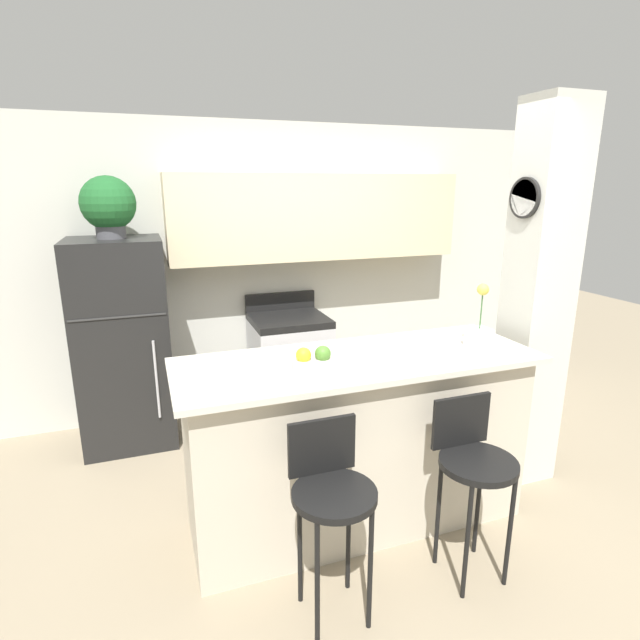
{
  "coord_description": "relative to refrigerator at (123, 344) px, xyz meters",
  "views": [
    {
      "loc": [
        -1.12,
        -2.46,
        2.02
      ],
      "look_at": [
        0.0,
        0.67,
        1.12
      ],
      "focal_mm": 28.0,
      "sensor_mm": 36.0,
      "label": 1
    }
  ],
  "objects": [
    {
      "name": "ground_plane",
      "position": [
        1.32,
        -1.56,
        -0.82
      ],
      "size": [
        14.0,
        14.0,
        0.0
      ],
      "primitive_type": "plane",
      "color": "gray"
    },
    {
      "name": "bar_stool_left",
      "position": [
        0.93,
        -2.14,
        -0.17
      ],
      "size": [
        0.4,
        0.4,
        0.96
      ],
      "color": "black",
      "rests_on": "ground_plane"
    },
    {
      "name": "potted_plant_on_fridge",
      "position": [
        -0.0,
        0.0,
        1.06
      ],
      "size": [
        0.39,
        0.39,
        0.45
      ],
      "color": "#4C4C51",
      "rests_on": "refrigerator"
    },
    {
      "name": "trash_bin",
      "position": [
        0.56,
        -0.22,
        -0.63
      ],
      "size": [
        0.28,
        0.28,
        0.38
      ],
      "color": "#59595B",
      "rests_on": "ground_plane"
    },
    {
      "name": "bar_stool_right",
      "position": [
        1.71,
        -2.14,
        -0.17
      ],
      "size": [
        0.4,
        0.4,
        0.96
      ],
      "color": "black",
      "rests_on": "ground_plane"
    },
    {
      "name": "stove_range",
      "position": [
        1.36,
        0.03,
        -0.36
      ],
      "size": [
        0.65,
        0.6,
        1.07
      ],
      "color": "silver",
      "rests_on": "ground_plane"
    },
    {
      "name": "pillar_right",
      "position": [
        2.65,
        -1.46,
        0.46
      ],
      "size": [
        0.38,
        0.32,
        2.55
      ],
      "color": "silver",
      "rests_on": "ground_plane"
    },
    {
      "name": "counter_bar",
      "position": [
        1.32,
        -1.56,
        -0.28
      ],
      "size": [
        2.1,
        0.74,
        1.07
      ],
      "color": "beige",
      "rests_on": "ground_plane"
    },
    {
      "name": "refrigerator",
      "position": [
        0.0,
        0.0,
        0.0
      ],
      "size": [
        0.69,
        0.66,
        1.64
      ],
      "color": "black",
      "rests_on": "ground_plane"
    },
    {
      "name": "orchid_vase",
      "position": [
        2.08,
        -1.62,
        0.35
      ],
      "size": [
        0.13,
        0.13,
        0.39
      ],
      "color": "white",
      "rests_on": "counter_bar"
    },
    {
      "name": "fruit_bowl",
      "position": [
        1.02,
        -1.62,
        0.29
      ],
      "size": [
        0.23,
        0.23,
        0.12
      ],
      "color": "silver",
      "rests_on": "counter_bar"
    },
    {
      "name": "wall_back",
      "position": [
        1.47,
        0.3,
        0.65
      ],
      "size": [
        5.6,
        0.38,
        2.55
      ],
      "color": "silver",
      "rests_on": "ground_plane"
    }
  ]
}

